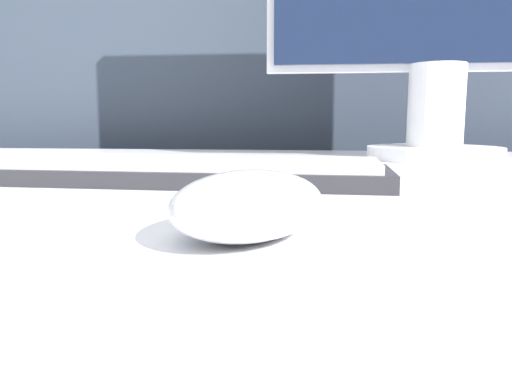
% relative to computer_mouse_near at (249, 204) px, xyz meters
% --- Properties ---
extents(partition_panel, '(5.00, 0.03, 1.35)m').
position_rel_computer_mouse_near_xyz_m(partition_panel, '(-0.03, 0.89, -0.07)').
color(partition_panel, '#333D4C').
rests_on(partition_panel, ground_plane).
extents(computer_mouse_near, '(0.11, 0.13, 0.04)m').
position_rel_computer_mouse_near_xyz_m(computer_mouse_near, '(0.00, 0.00, 0.00)').
color(computer_mouse_near, white).
rests_on(computer_mouse_near, desk).
extents(keyboard, '(0.40, 0.13, 0.02)m').
position_rel_computer_mouse_near_xyz_m(keyboard, '(-0.09, 0.22, -0.01)').
color(keyboard, '#28282D').
rests_on(keyboard, desk).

